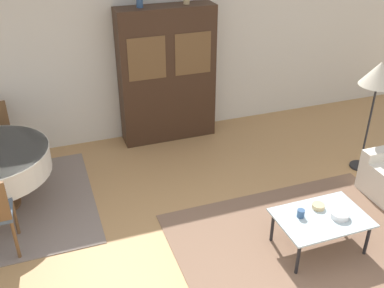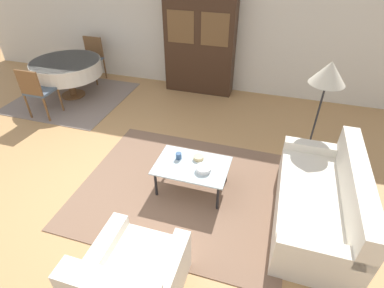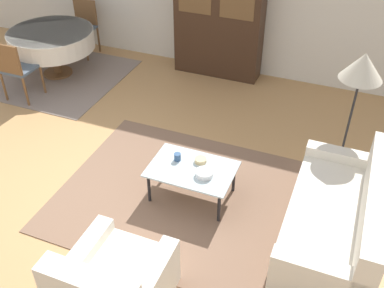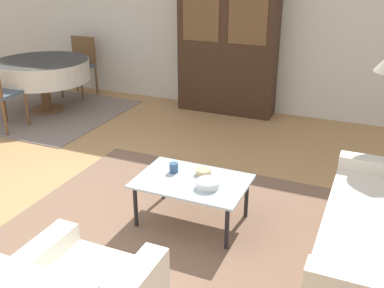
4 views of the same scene
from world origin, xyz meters
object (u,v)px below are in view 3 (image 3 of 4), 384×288
object	(u,v)px
couch	(338,221)
bowl_small	(201,160)
dining_chair_near	(15,67)
cup	(177,157)
display_cabinet	(219,15)
floor_lamp	(362,70)
dining_table	(52,40)
dining_chair_far	(83,24)
bowl	(204,173)
armchair	(113,287)
coffee_table	(192,171)

from	to	relation	value
couch	bowl_small	distance (m)	1.58
dining_chair_near	cup	size ratio (longest dim) A/B	10.84
display_cabinet	dining_chair_near	world-z (taller)	display_cabinet
dining_chair_near	floor_lamp	size ratio (longest dim) A/B	0.62
display_cabinet	couch	bearing A→B (deg)	-52.67
dining_table	dining_chair_far	distance (m)	0.90
display_cabinet	bowl	distance (m)	3.25
armchair	cup	xyz separation A→B (m)	(-0.12, 1.68, 0.16)
display_cabinet	dining_chair_near	xyz separation A→B (m)	(-2.48, -1.97, -0.45)
dining_chair_near	bowl	bearing A→B (deg)	-17.93
dining_table	bowl	distance (m)	3.95
dining_chair_near	cup	distance (m)	3.17
dining_table	bowl	size ratio (longest dim) A/B	7.11
couch	bowl	size ratio (longest dim) A/B	9.47
armchair	floor_lamp	bearing A→B (deg)	60.61
couch	cup	world-z (taller)	couch
display_cabinet	bowl_small	xyz separation A→B (m)	(0.80, -2.86, -0.57)
dining_table	floor_lamp	world-z (taller)	floor_lamp
armchair	couch	bearing A→B (deg)	42.02
dining_table	dining_chair_near	xyz separation A→B (m)	(-0.00, -0.90, -0.06)
armchair	floor_lamp	distance (m)	3.39
coffee_table	dining_chair_near	world-z (taller)	dining_chair_near
armchair	bowl	xyz separation A→B (m)	(0.26, 1.54, 0.15)
couch	display_cabinet	world-z (taller)	display_cabinet
armchair	dining_chair_near	world-z (taller)	dining_chair_near
display_cabinet	dining_table	distance (m)	2.73
couch	bowl_small	bearing A→B (deg)	81.77
bowl_small	coffee_table	bearing A→B (deg)	-108.57
dining_chair_near	bowl	world-z (taller)	dining_chair_near
coffee_table	cup	bearing A→B (deg)	159.75
dining_table	dining_chair_near	bearing A→B (deg)	-90.00
display_cabinet	dining_chair_far	xyz separation A→B (m)	(-2.48, -0.17, -0.45)
coffee_table	floor_lamp	xyz separation A→B (m)	(1.50, 1.21, 0.95)
coffee_table	bowl	world-z (taller)	bowl
display_cabinet	armchair	bearing A→B (deg)	-81.81
armchair	cup	world-z (taller)	armchair
armchair	bowl_small	size ratio (longest dim) A/B	6.68
couch	dining_chair_far	bearing A→B (deg)	58.86
armchair	display_cabinet	bearing A→B (deg)	98.19
cup	bowl	distance (m)	0.40
coffee_table	couch	bearing A→B (deg)	-3.01
couch	cup	distance (m)	1.83
armchair	dining_chair_near	distance (m)	4.12
bowl_small	couch	bearing A→B (deg)	-8.23
couch	bowl	xyz separation A→B (m)	(-1.43, 0.02, 0.14)
dining_chair_far	coffee_table	bearing A→B (deg)	138.71
bowl	armchair	bearing A→B (deg)	-99.41
cup	dining_table	bearing A→B (deg)	148.39
display_cabinet	floor_lamp	bearing A→B (deg)	-38.55
dining_chair_far	bowl_small	xyz separation A→B (m)	(3.28, -2.69, -0.12)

